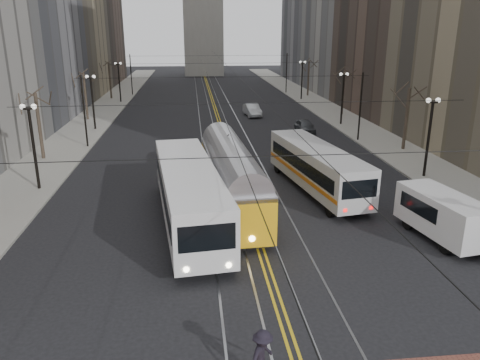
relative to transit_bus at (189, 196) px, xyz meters
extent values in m
plane|color=black|center=(3.50, -11.01, -1.69)|extent=(260.00, 260.00, 0.00)
cube|color=gray|center=(-11.50, 33.99, -1.62)|extent=(5.00, 140.00, 0.15)
cube|color=gray|center=(18.50, 33.99, -1.62)|extent=(5.00, 140.00, 0.15)
cube|color=gray|center=(3.50, 33.99, -1.69)|extent=(4.80, 130.00, 0.02)
cube|color=gold|center=(3.50, 33.99, -1.68)|extent=(0.42, 130.00, 0.01)
cylinder|color=black|center=(-10.20, 6.99, 1.11)|extent=(0.20, 0.20, 5.60)
cylinder|color=black|center=(-10.20, 26.99, 1.11)|extent=(0.20, 0.20, 5.60)
cylinder|color=black|center=(-10.20, 46.99, 1.11)|extent=(0.20, 0.20, 5.60)
cylinder|color=black|center=(17.20, 6.99, 1.11)|extent=(0.20, 0.20, 5.60)
cylinder|color=black|center=(17.20, 26.99, 1.11)|extent=(0.20, 0.20, 5.60)
cylinder|color=black|center=(17.20, 46.99, 1.11)|extent=(0.20, 0.20, 5.60)
cylinder|color=#382D23|center=(-12.20, 14.99, 1.11)|extent=(0.28, 0.28, 5.60)
cylinder|color=#382D23|center=(-12.20, 32.99, 1.11)|extent=(0.28, 0.28, 5.60)
cylinder|color=#382D23|center=(-12.20, 50.99, 1.11)|extent=(0.28, 0.28, 5.60)
cylinder|color=#382D23|center=(19.20, 14.99, 1.11)|extent=(0.28, 0.28, 5.60)
cylinder|color=#382D23|center=(19.20, 32.99, 1.11)|extent=(0.28, 0.28, 5.60)
cylinder|color=#382D23|center=(19.20, 50.99, 1.11)|extent=(0.28, 0.28, 5.60)
cylinder|color=black|center=(2.00, 33.99, 4.31)|extent=(0.03, 120.00, 0.03)
cylinder|color=black|center=(5.00, 33.99, 4.31)|extent=(0.03, 120.00, 0.03)
cylinder|color=black|center=(-9.40, 18.99, 1.61)|extent=(0.16, 0.16, 6.60)
cylinder|color=black|center=(-9.40, 54.99, 1.61)|extent=(0.16, 0.16, 6.60)
cylinder|color=black|center=(16.40, 18.99, 1.61)|extent=(0.16, 0.16, 6.60)
cylinder|color=black|center=(16.40, 54.99, 1.61)|extent=(0.16, 0.16, 6.60)
cube|color=silver|center=(0.00, 0.00, 0.00)|extent=(4.33, 13.76, 3.38)
cube|color=yellow|center=(2.59, 2.58, -0.12)|extent=(3.26, 13.47, 3.15)
cube|color=silver|center=(8.50, 5.00, -0.18)|extent=(4.34, 11.85, 3.03)
cube|color=silver|center=(13.02, -3.20, -0.49)|extent=(2.99, 5.73, 2.41)
imported|color=#42464A|center=(12.12, 23.29, -1.00)|extent=(1.69, 4.09, 1.39)
imported|color=#B7BBC0|center=(7.86, 33.92, -0.93)|extent=(2.08, 4.74, 1.51)
imported|color=black|center=(2.23, -12.51, -0.79)|extent=(1.19, 1.32, 1.78)
camera|label=1|loc=(0.31, -24.36, 8.78)|focal=35.00mm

